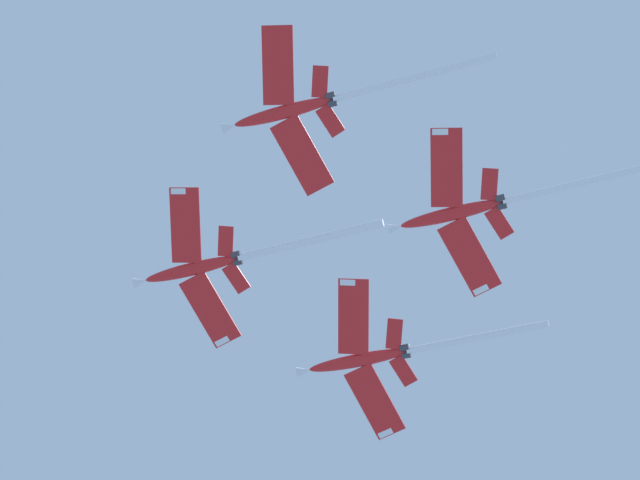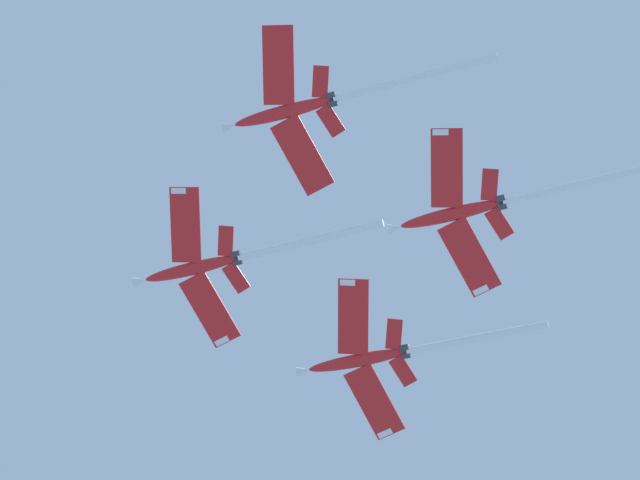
# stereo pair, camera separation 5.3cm
# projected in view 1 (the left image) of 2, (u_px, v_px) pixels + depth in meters

# --- Properties ---
(jet_lead) EXTENTS (23.04, 24.70, 6.85)m
(jet_lead) POSITION_uv_depth(u_px,v_px,m) (222.00, 262.00, 134.51)
(jet_lead) COLOR red
(jet_left_wing) EXTENTS (23.72, 25.63, 6.65)m
(jet_left_wing) POSITION_uv_depth(u_px,v_px,m) (312.00, 105.00, 129.68)
(jet_left_wing) COLOR red
(jet_right_wing) EXTENTS (21.99, 23.86, 6.68)m
(jet_right_wing) POSITION_uv_depth(u_px,v_px,m) (380.00, 356.00, 133.24)
(jet_right_wing) COLOR red
(jet_slot) EXTENTS (22.59, 24.15, 6.88)m
(jet_slot) POSITION_uv_depth(u_px,v_px,m) (474.00, 208.00, 128.92)
(jet_slot) COLOR red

